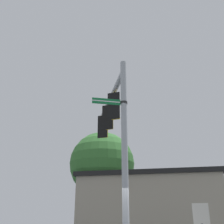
% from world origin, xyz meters
% --- Properties ---
extents(signal_pole, '(0.23, 0.23, 7.34)m').
position_xyz_m(signal_pole, '(0.00, 0.00, 3.67)').
color(signal_pole, '#ADB2B7').
rests_on(signal_pole, ground).
extents(mast_arm, '(2.83, 4.73, 0.21)m').
position_xyz_m(mast_arm, '(-1.32, 2.31, 6.89)').
color(mast_arm, '#ADB2B7').
extents(traffic_light_nearest_pole, '(0.54, 0.49, 1.31)m').
position_xyz_m(traffic_light_nearest_pole, '(-0.80, 1.42, 6.09)').
color(traffic_light_nearest_pole, black).
extents(traffic_light_mid_inner, '(0.54, 0.49, 1.31)m').
position_xyz_m(traffic_light_mid_inner, '(-1.50, 2.65, 6.09)').
color(traffic_light_mid_inner, black).
extents(traffic_light_mid_outer, '(0.54, 0.49, 1.31)m').
position_xyz_m(traffic_light_mid_outer, '(-2.21, 3.88, 6.09)').
color(traffic_light_mid_outer, black).
extents(street_name_sign, '(1.17, 0.74, 0.22)m').
position_xyz_m(street_name_sign, '(-0.32, -0.19, 5.59)').
color(street_name_sign, '#147238').
extents(storefront_building, '(10.44, 9.15, 4.58)m').
position_xyz_m(storefront_building, '(-1.41, 11.99, 2.30)').
color(storefront_building, '#A89E89').
rests_on(storefront_building, ground).
extents(tree_by_storefront, '(4.81, 4.81, 7.88)m').
position_xyz_m(tree_by_storefront, '(-4.66, 10.25, 5.45)').
color(tree_by_storefront, '#4C3823').
rests_on(tree_by_storefront, ground).
extents(historical_marker, '(0.60, 0.08, 2.13)m').
position_xyz_m(historical_marker, '(2.24, 2.51, 1.40)').
color(historical_marker, '#333333').
rests_on(historical_marker, ground).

